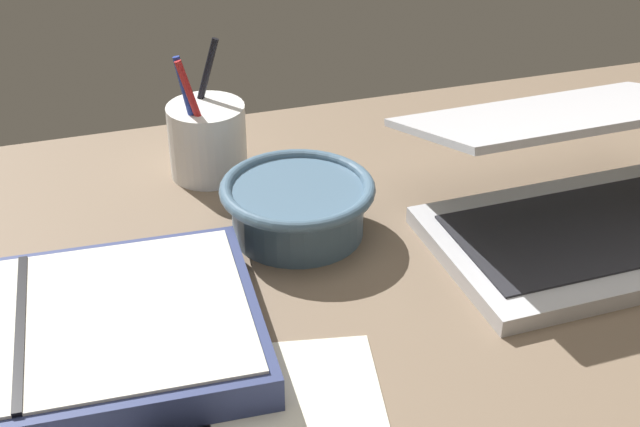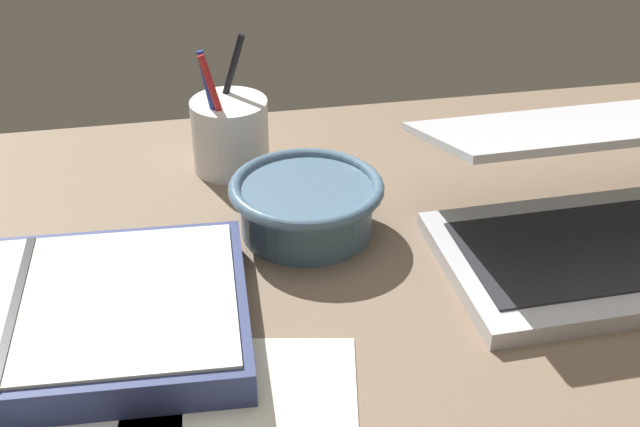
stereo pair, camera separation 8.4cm
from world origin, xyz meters
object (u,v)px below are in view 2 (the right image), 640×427
at_px(laptop, 594,210).
at_px(planner, 19,322).
at_px(pen_cup, 230,134).
at_px(bowl, 306,204).

bearing_deg(laptop, planner, -177.65).
height_order(laptop, pen_cup, pen_cup).
relative_size(laptop, planner, 0.78).
height_order(bowl, pen_cup, pen_cup).
xyz_separation_m(laptop, pen_cup, (-0.34, 0.24, -0.00)).
bearing_deg(pen_cup, laptop, -35.90).
height_order(laptop, bowl, laptop).
bearing_deg(bowl, planner, -155.63).
distance_m(bowl, pen_cup, 0.17).
height_order(pen_cup, planner, pen_cup).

